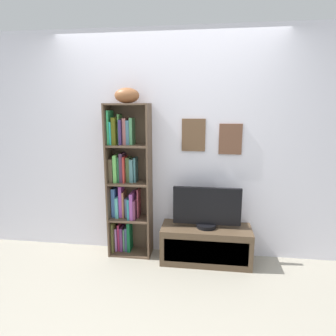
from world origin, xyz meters
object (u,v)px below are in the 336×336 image
bookshelf (126,182)px  tv_stand (206,244)px  television (207,208)px  football (127,95)px

bookshelf → tv_stand: bookshelf is taller
tv_stand → television: bearing=90.0°
football → tv_stand: bearing=-4.3°
bookshelf → television: size_ratio=2.37×
bookshelf → tv_stand: (0.93, -0.10, -0.66)m
football → television: size_ratio=0.37×
bookshelf → television: (0.93, -0.10, -0.23)m
bookshelf → tv_stand: size_ratio=1.77×
football → tv_stand: 1.85m
tv_stand → television: size_ratio=1.34×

